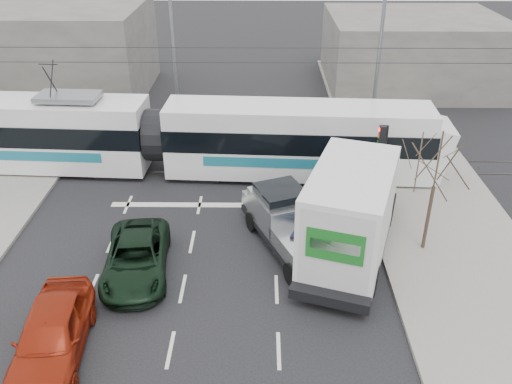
{
  "coord_description": "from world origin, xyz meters",
  "views": [
    {
      "loc": [
        1.12,
        -15.43,
        12.55
      ],
      "look_at": [
        0.91,
        4.0,
        1.8
      ],
      "focal_mm": 38.0,
      "sensor_mm": 36.0,
      "label": 1
    }
  ],
  "objects_px": {
    "street_lamp_near": "(376,50)",
    "tram": "(156,136)",
    "traffic_signal": "(382,147)",
    "silver_pickup": "(288,221)",
    "street_lamp_far": "(170,40)",
    "box_truck": "(352,211)",
    "bare_tree": "(437,165)",
    "navy_pickup": "(338,210)",
    "green_car": "(136,258)",
    "red_car": "(52,334)"
  },
  "relations": [
    {
      "from": "tram",
      "to": "box_truck",
      "type": "distance_m",
      "value": 11.28
    },
    {
      "from": "traffic_signal",
      "to": "box_truck",
      "type": "bearing_deg",
      "value": -113.87
    },
    {
      "from": "tram",
      "to": "navy_pickup",
      "type": "distance_m",
      "value": 10.24
    },
    {
      "from": "green_car",
      "to": "red_car",
      "type": "xyz_separation_m",
      "value": [
        -1.71,
        -4.13,
        0.15
      ]
    },
    {
      "from": "navy_pickup",
      "to": "green_car",
      "type": "distance_m",
      "value": 8.27
    },
    {
      "from": "bare_tree",
      "to": "street_lamp_near",
      "type": "distance_m",
      "value": 11.58
    },
    {
      "from": "street_lamp_near",
      "to": "green_car",
      "type": "distance_m",
      "value": 17.54
    },
    {
      "from": "traffic_signal",
      "to": "tram",
      "type": "height_order",
      "value": "tram"
    },
    {
      "from": "street_lamp_far",
      "to": "box_truck",
      "type": "height_order",
      "value": "street_lamp_far"
    },
    {
      "from": "street_lamp_near",
      "to": "navy_pickup",
      "type": "distance_m",
      "value": 11.49
    },
    {
      "from": "traffic_signal",
      "to": "red_car",
      "type": "relative_size",
      "value": 0.74
    },
    {
      "from": "box_truck",
      "to": "green_car",
      "type": "distance_m",
      "value": 8.29
    },
    {
      "from": "street_lamp_near",
      "to": "red_car",
      "type": "bearing_deg",
      "value": -126.03
    },
    {
      "from": "traffic_signal",
      "to": "tram",
      "type": "distance_m",
      "value": 11.01
    },
    {
      "from": "street_lamp_near",
      "to": "red_car",
      "type": "height_order",
      "value": "street_lamp_near"
    },
    {
      "from": "box_truck",
      "to": "silver_pickup",
      "type": "bearing_deg",
      "value": -176.98
    },
    {
      "from": "tram",
      "to": "red_car",
      "type": "height_order",
      "value": "tram"
    },
    {
      "from": "traffic_signal",
      "to": "red_car",
      "type": "bearing_deg",
      "value": -140.25
    },
    {
      "from": "box_truck",
      "to": "traffic_signal",
      "type": "bearing_deg",
      "value": 84.44
    },
    {
      "from": "tram",
      "to": "silver_pickup",
      "type": "xyz_separation_m",
      "value": [
        6.34,
        -6.53,
        -0.86
      ]
    },
    {
      "from": "street_lamp_near",
      "to": "bare_tree",
      "type": "bearing_deg",
      "value": -88.58
    },
    {
      "from": "navy_pickup",
      "to": "red_car",
      "type": "relative_size",
      "value": 1.22
    },
    {
      "from": "bare_tree",
      "to": "navy_pickup",
      "type": "xyz_separation_m",
      "value": [
        -3.31,
        1.13,
        -2.62
      ]
    },
    {
      "from": "traffic_signal",
      "to": "box_truck",
      "type": "distance_m",
      "value": 4.72
    },
    {
      "from": "tram",
      "to": "red_car",
      "type": "xyz_separation_m",
      "value": [
        -1.09,
        -12.63,
        -1.12
      ]
    },
    {
      "from": "traffic_signal",
      "to": "silver_pickup",
      "type": "distance_m",
      "value": 5.82
    },
    {
      "from": "bare_tree",
      "to": "red_car",
      "type": "height_order",
      "value": "bare_tree"
    },
    {
      "from": "silver_pickup",
      "to": "navy_pickup",
      "type": "xyz_separation_m",
      "value": [
        2.08,
        0.75,
        0.08
      ]
    },
    {
      "from": "box_truck",
      "to": "street_lamp_far",
      "type": "bearing_deg",
      "value": 140.82
    },
    {
      "from": "bare_tree",
      "to": "silver_pickup",
      "type": "distance_m",
      "value": 6.04
    },
    {
      "from": "bare_tree",
      "to": "street_lamp_near",
      "type": "height_order",
      "value": "street_lamp_near"
    },
    {
      "from": "tram",
      "to": "green_car",
      "type": "distance_m",
      "value": 8.61
    },
    {
      "from": "bare_tree",
      "to": "tram",
      "type": "xyz_separation_m",
      "value": [
        -11.72,
        6.91,
        -1.84
      ]
    },
    {
      "from": "traffic_signal",
      "to": "street_lamp_far",
      "type": "height_order",
      "value": "street_lamp_far"
    },
    {
      "from": "street_lamp_far",
      "to": "navy_pickup",
      "type": "height_order",
      "value": "street_lamp_far"
    },
    {
      "from": "silver_pickup",
      "to": "red_car",
      "type": "xyz_separation_m",
      "value": [
        -7.43,
        -6.1,
        -0.26
      ]
    },
    {
      "from": "street_lamp_far",
      "to": "bare_tree",
      "type": "bearing_deg",
      "value": -48.88
    },
    {
      "from": "green_car",
      "to": "red_car",
      "type": "height_order",
      "value": "red_car"
    },
    {
      "from": "box_truck",
      "to": "red_car",
      "type": "xyz_separation_m",
      "value": [
        -9.8,
        -5.45,
        -1.14
      ]
    },
    {
      "from": "street_lamp_far",
      "to": "box_truck",
      "type": "distance_m",
      "value": 16.62
    },
    {
      "from": "tram",
      "to": "red_car",
      "type": "bearing_deg",
      "value": -91.85
    },
    {
      "from": "silver_pickup",
      "to": "green_car",
      "type": "relative_size",
      "value": 1.29
    },
    {
      "from": "street_lamp_near",
      "to": "tram",
      "type": "height_order",
      "value": "street_lamp_near"
    },
    {
      "from": "navy_pickup",
      "to": "green_car",
      "type": "relative_size",
      "value": 1.21
    },
    {
      "from": "tram",
      "to": "green_car",
      "type": "relative_size",
      "value": 5.48
    },
    {
      "from": "bare_tree",
      "to": "traffic_signal",
      "type": "bearing_deg",
      "value": 105.76
    },
    {
      "from": "silver_pickup",
      "to": "red_car",
      "type": "bearing_deg",
      "value": -163.3
    },
    {
      "from": "street_lamp_far",
      "to": "tram",
      "type": "height_order",
      "value": "street_lamp_far"
    },
    {
      "from": "bare_tree",
      "to": "tram",
      "type": "bearing_deg",
      "value": 149.48
    },
    {
      "from": "street_lamp_near",
      "to": "tram",
      "type": "distance_m",
      "value": 12.72
    }
  ]
}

